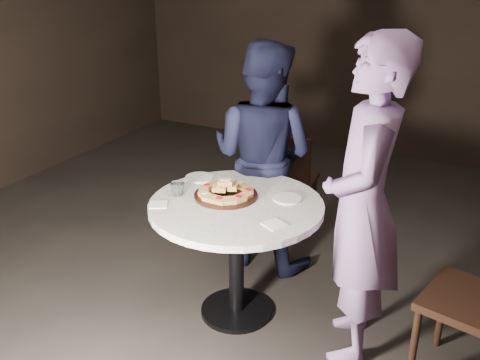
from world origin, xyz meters
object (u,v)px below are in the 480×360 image
Objects in this scene: serving_board at (226,195)px; water_glass at (178,189)px; focaccia_pile at (226,190)px; diner_navy at (263,156)px; table at (236,224)px; chair_far at (287,176)px; diner_teal at (363,206)px.

serving_board is 4.36× the size of water_glass.
water_glass is at bearing -156.03° from focaccia_pile.
diner_navy is (-0.06, 0.66, 0.03)m from serving_board.
water_glass is (-0.38, -0.07, 0.19)m from table.
chair_far reaches higher than water_glass.
table is 0.81m from diner_teal.
table is at bearing 89.80° from chair_far.
water_glass is 1.15m from diner_teal.
diner_teal is at bearing -1.99° from focaccia_pile.
water_glass is 0.10× the size of chair_far.
focaccia_pile reaches higher than serving_board.
focaccia_pile reaches higher than chair_far.
diner_teal is (0.91, -1.16, 0.41)m from chair_far.
focaccia_pile is at bearing 23.97° from water_glass.
focaccia_pile is at bearing 84.97° from chair_far.
serving_board reaches higher than table.
diner_teal is at bearing 120.90° from chair_far.
table is 1.20m from chair_far.
serving_board is 0.30m from water_glass.
chair_far is at bearing 96.99° from table.
water_glass is at bearing -169.82° from table.
table is at bearing -27.96° from focaccia_pile.
table is 0.43m from water_glass.
water_glass is at bearing 77.60° from diner_navy.
table is at bearing -27.03° from serving_board.
water_glass reaches higher than serving_board.
diner_navy is (-0.05, 0.66, -0.00)m from focaccia_pile.
focaccia_pile reaches higher than water_glass.
serving_board is 0.03m from focaccia_pile.
diner_navy reaches higher than water_glass.
water_glass is 1.31m from chair_far.
water_glass is (-0.28, -0.12, 0.03)m from serving_board.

